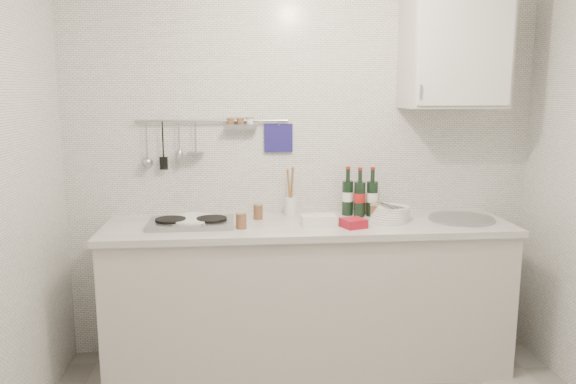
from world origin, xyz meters
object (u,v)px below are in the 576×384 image
object	(u,v)px
plate_stack_hob	(191,221)
wine_bottles	(360,192)
wall_cabinet	(454,50)
utensil_crock	(290,204)
plate_stack_sink	(391,214)

from	to	relation	value
plate_stack_hob	wine_bottles	distance (m)	1.07
wall_cabinet	wine_bottles	world-z (taller)	wall_cabinet
utensil_crock	wall_cabinet	bearing A→B (deg)	-5.67
plate_stack_hob	wine_bottles	bearing A→B (deg)	7.49
plate_stack_hob	utensil_crock	bearing A→B (deg)	16.82
wall_cabinet	utensil_crock	xyz separation A→B (m)	(-0.99, 0.10, -0.96)
plate_stack_hob	plate_stack_sink	bearing A→B (deg)	-0.78
plate_stack_sink	wall_cabinet	bearing A→B (deg)	14.97
wine_bottles	utensil_crock	world-z (taller)	utensil_crock
wall_cabinet	plate_stack_hob	xyz separation A→B (m)	(-1.60, -0.09, -1.01)
utensil_crock	plate_stack_hob	bearing A→B (deg)	-163.18
wall_cabinet	utensil_crock	size ratio (longest dim) A/B	2.23
plate_stack_hob	wine_bottles	xyz separation A→B (m)	(1.05, 0.14, 0.13)
wine_bottles	plate_stack_sink	bearing A→B (deg)	-43.82
plate_stack_sink	wine_bottles	xyz separation A→B (m)	(-0.16, 0.16, 0.11)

